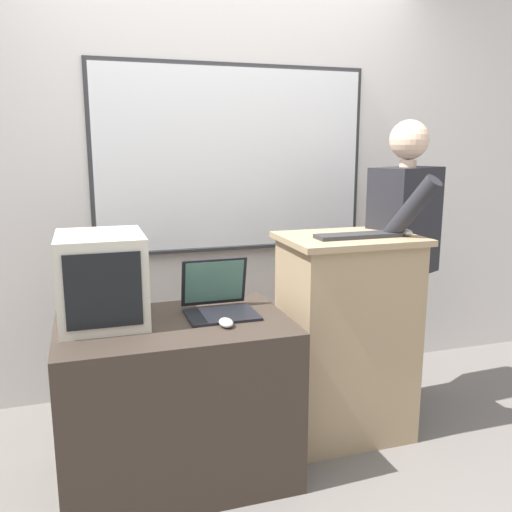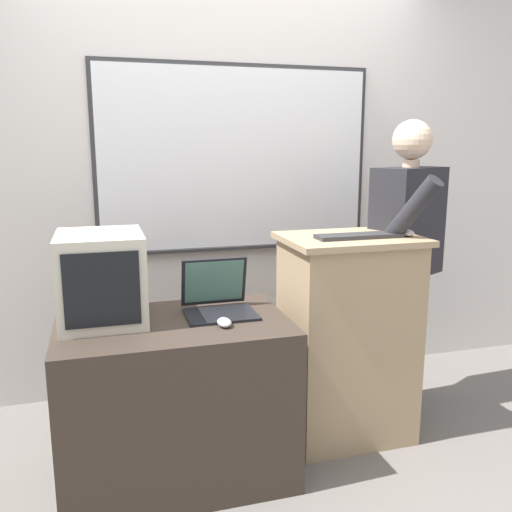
% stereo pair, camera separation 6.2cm
% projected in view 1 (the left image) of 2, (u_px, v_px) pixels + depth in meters
% --- Properties ---
extents(ground_plane, '(30.00, 30.00, 0.00)m').
position_uv_depth(ground_plane, '(292.00, 492.00, 2.37)').
color(ground_plane, slate).
extents(back_wall, '(6.40, 0.17, 2.63)m').
position_uv_depth(back_wall, '(219.00, 174.00, 3.30)').
color(back_wall, silver).
rests_on(back_wall, ground_plane).
extents(lectern_podium, '(0.67, 0.51, 1.05)m').
position_uv_depth(lectern_podium, '(346.00, 336.00, 2.79)').
color(lectern_podium, tan).
rests_on(lectern_podium, ground_plane).
extents(side_desk, '(1.01, 0.66, 0.73)m').
position_uv_depth(side_desk, '(177.00, 399.00, 2.45)').
color(side_desk, '#382D26').
rests_on(side_desk, ground_plane).
extents(person_presenter, '(0.61, 0.68, 1.63)m').
position_uv_depth(person_presenter, '(404.00, 246.00, 3.00)').
color(person_presenter, '#474C60').
rests_on(person_presenter, ground_plane).
extents(laptop, '(0.32, 0.30, 0.24)m').
position_uv_depth(laptop, '(218.00, 297.00, 2.51)').
color(laptop, black).
rests_on(laptop, side_desk).
extents(wireless_keyboard, '(0.43, 0.12, 0.02)m').
position_uv_depth(wireless_keyboard, '(358.00, 236.00, 2.62)').
color(wireless_keyboard, '#2D2D30').
rests_on(wireless_keyboard, lectern_podium).
extents(computer_mouse_by_laptop, '(0.06, 0.10, 0.03)m').
position_uv_depth(computer_mouse_by_laptop, '(226.00, 323.00, 2.31)').
color(computer_mouse_by_laptop, '#BCBCC1').
rests_on(computer_mouse_by_laptop, side_desk).
extents(computer_mouse_by_keyboard, '(0.06, 0.10, 0.03)m').
position_uv_depth(computer_mouse_by_keyboard, '(405.00, 232.00, 2.68)').
color(computer_mouse_by_keyboard, silver).
rests_on(computer_mouse_by_keyboard, lectern_podium).
extents(crt_monitor, '(0.36, 0.43, 0.39)m').
position_uv_depth(crt_monitor, '(102.00, 278.00, 2.34)').
color(crt_monitor, beige).
rests_on(crt_monitor, side_desk).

